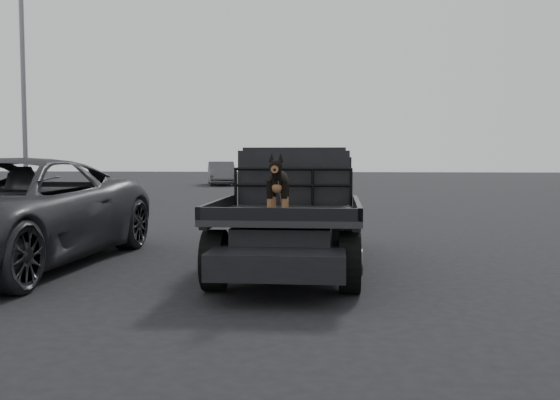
# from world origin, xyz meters

# --- Properties ---
(ground) EXTENTS (120.00, 120.00, 0.00)m
(ground) POSITION_xyz_m (0.00, 0.00, 0.00)
(ground) COLOR black
(ground) RESTS_ON ground
(flatbed_ute) EXTENTS (2.00, 5.40, 0.92)m
(flatbed_ute) POSITION_xyz_m (0.70, 1.96, 0.46)
(flatbed_ute) COLOR black
(flatbed_ute) RESTS_ON ground
(ute_cab) EXTENTS (1.72, 1.30, 0.88)m
(ute_cab) POSITION_xyz_m (0.70, 2.91, 1.36)
(ute_cab) COLOR black
(ute_cab) RESTS_ON flatbed_ute
(headache_rack) EXTENTS (1.80, 0.08, 0.55)m
(headache_rack) POSITION_xyz_m (0.70, 2.16, 1.20)
(headache_rack) COLOR black
(headache_rack) RESTS_ON flatbed_ute
(dog) EXTENTS (0.32, 0.60, 0.74)m
(dog) POSITION_xyz_m (0.65, 0.42, 1.29)
(dog) COLOR black
(dog) RESTS_ON flatbed_ute
(parked_suv) EXTENTS (2.97, 6.02, 1.64)m
(parked_suv) POSITION_xyz_m (-3.57, 1.53, 0.82)
(parked_suv) COLOR #313237
(parked_suv) RESTS_ON ground
(distant_car_a) EXTENTS (2.42, 4.37, 1.37)m
(distant_car_a) POSITION_xyz_m (-5.40, 28.58, 0.68)
(distant_car_a) COLOR #4C4C50
(distant_car_a) RESTS_ON ground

